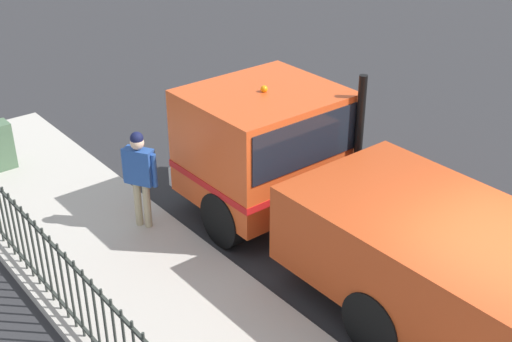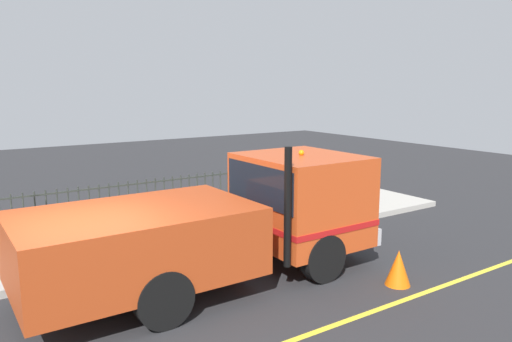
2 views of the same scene
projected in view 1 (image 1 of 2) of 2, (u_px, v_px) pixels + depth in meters
name	position (u px, v px, depth m)	size (l,w,h in m)	color
ground_plane	(495.00, 342.00, 9.32)	(49.92, 49.92, 0.00)	#2B2B2D
work_truck	(331.00, 186.00, 10.59)	(2.54, 6.98, 2.73)	#D84C1E
worker_standing	(139.00, 170.00, 11.19)	(0.44, 0.57, 1.75)	#264C99
traffic_cone	(318.00, 151.00, 13.82)	(0.49, 0.49, 0.70)	orange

